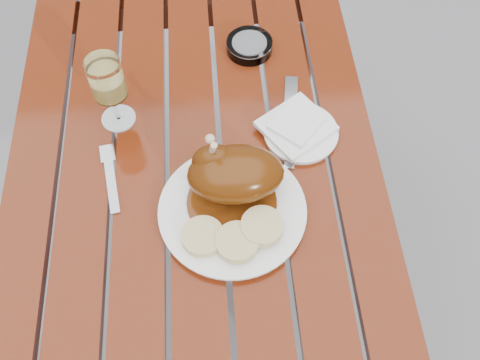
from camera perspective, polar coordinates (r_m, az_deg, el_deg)
name	(u,v)px	position (r m, az deg, el deg)	size (l,w,h in m)	color
ground	(210,281)	(1.83, -3.20, -10.71)	(60.00, 60.00, 0.00)	slate
table	(204,233)	(1.49, -3.90, -5.63)	(0.80, 1.20, 0.75)	maroon
dinner_plate	(232,211)	(1.08, -0.82, -3.35)	(0.30, 0.30, 0.02)	white
roast_duck	(232,173)	(1.05, -0.83, 0.71)	(0.20, 0.19, 0.14)	#562509
bread_dumplings	(234,235)	(1.03, -0.64, -5.87)	(0.20, 0.11, 0.03)	#DBC285
wine_glass	(111,93)	(1.18, -13.63, 9.04)	(0.08, 0.08, 0.18)	#DBC763
side_plate	(301,133)	(1.19, 6.49, 5.01)	(0.17, 0.17, 0.01)	white
napkin	(296,126)	(1.19, 6.01, 5.74)	(0.14, 0.13, 0.01)	white
ashtray	(249,46)	(1.35, 1.01, 14.11)	(0.11, 0.11, 0.03)	#B2B7BC
fork	(111,181)	(1.15, -13.58, -0.10)	(0.02, 0.16, 0.01)	gray
knife	(290,127)	(1.21, 5.38, 5.61)	(0.02, 0.22, 0.01)	gray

